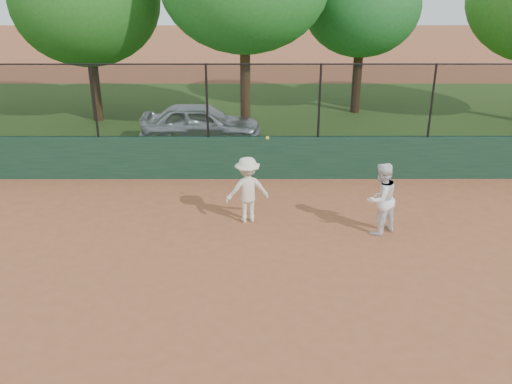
{
  "coord_description": "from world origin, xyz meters",
  "views": [
    {
      "loc": [
        0.78,
        -8.88,
        5.98
      ],
      "look_at": [
        0.8,
        2.2,
        1.2
      ],
      "focal_mm": 40.0,
      "sensor_mm": 36.0,
      "label": 1
    }
  ],
  "objects_px": {
    "parked_car": "(201,124)",
    "player_second": "(381,199)",
    "tree_3": "(362,6)",
    "player_main": "(247,190)",
    "tree_1": "(86,1)"
  },
  "relations": [
    {
      "from": "parked_car",
      "to": "player_second",
      "type": "height_order",
      "value": "player_second"
    },
    {
      "from": "parked_car",
      "to": "tree_3",
      "type": "height_order",
      "value": "tree_3"
    },
    {
      "from": "tree_3",
      "to": "player_main",
      "type": "bearing_deg",
      "value": -112.96
    },
    {
      "from": "player_second",
      "to": "tree_1",
      "type": "xyz_separation_m",
      "value": [
        -8.65,
        9.15,
        3.42
      ]
    },
    {
      "from": "player_second",
      "to": "player_main",
      "type": "bearing_deg",
      "value": -47.53
    },
    {
      "from": "player_main",
      "to": "player_second",
      "type": "bearing_deg",
      "value": -11.61
    },
    {
      "from": "parked_car",
      "to": "tree_3",
      "type": "xyz_separation_m",
      "value": [
        5.69,
        3.84,
        3.32
      ]
    },
    {
      "from": "parked_car",
      "to": "player_second",
      "type": "distance_m",
      "value": 7.89
    },
    {
      "from": "tree_3",
      "to": "player_second",
      "type": "bearing_deg",
      "value": -96.26
    },
    {
      "from": "tree_1",
      "to": "tree_3",
      "type": "height_order",
      "value": "tree_1"
    },
    {
      "from": "parked_car",
      "to": "tree_1",
      "type": "bearing_deg",
      "value": 57.49
    },
    {
      "from": "tree_1",
      "to": "tree_3",
      "type": "bearing_deg",
      "value": 6.61
    },
    {
      "from": "parked_car",
      "to": "tree_3",
      "type": "bearing_deg",
      "value": -54.98
    },
    {
      "from": "player_main",
      "to": "parked_car",
      "type": "bearing_deg",
      "value": 105.26
    },
    {
      "from": "player_main",
      "to": "tree_3",
      "type": "bearing_deg",
      "value": 67.04
    }
  ]
}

